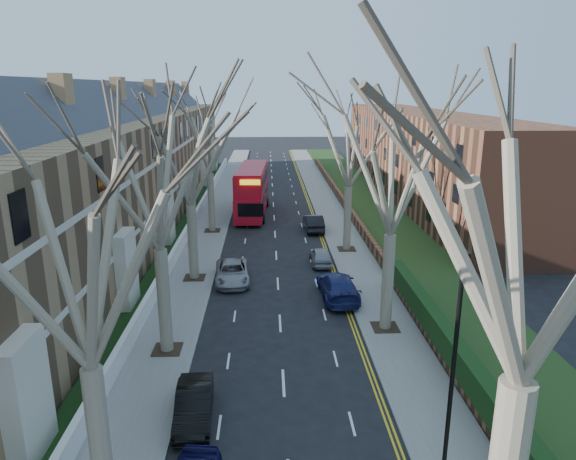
{
  "coord_description": "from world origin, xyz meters",
  "views": [
    {
      "loc": [
        -0.6,
        -17.22,
        12.75
      ],
      "look_at": [
        0.84,
        18.9,
        2.65
      ],
      "focal_mm": 32.0,
      "sensor_mm": 36.0,
      "label": 1
    }
  ],
  "objects": [
    {
      "name": "pavement_right",
      "position": [
        6.0,
        39.0,
        0.06
      ],
      "size": [
        3.0,
        102.0,
        0.12
      ],
      "primitive_type": "cube",
      "color": "slate",
      "rests_on": "ground"
    },
    {
      "name": "wall_hedge_right",
      "position": [
        7.7,
        2.0,
        1.12
      ],
      "size": [
        0.7,
        24.0,
        1.8
      ],
      "color": "brown",
      "rests_on": "ground"
    },
    {
      "name": "ground",
      "position": [
        0.0,
        0.0,
        0.0
      ],
      "size": [
        240.0,
        240.0,
        0.0
      ],
      "primitive_type": "plane",
      "color": "black",
      "rests_on": "ground"
    },
    {
      "name": "tree_right_near",
      "position": [
        5.7,
        -6.0,
        9.86
      ],
      "size": [
        10.85,
        10.85,
        15.2
      ],
      "color": "#746553",
      "rests_on": "ground"
    },
    {
      "name": "car_left_far",
      "position": [
        -3.07,
        15.48,
        0.67
      ],
      "size": [
        2.59,
        4.98,
        1.34
      ],
      "primitive_type": "imported",
      "rotation": [
        0.0,
        0.0,
        0.08
      ],
      "color": "gray",
      "rests_on": "ground"
    },
    {
      "name": "front_wall_left",
      "position": [
        -7.65,
        31.0,
        0.62
      ],
      "size": [
        0.3,
        78.0,
        1.0
      ],
      "color": "white",
      "rests_on": "ground"
    },
    {
      "name": "double_decker_bus",
      "position": [
        -2.21,
        34.53,
        2.39
      ],
      "size": [
        3.38,
        11.74,
        4.83
      ],
      "rotation": [
        0.0,
        0.0,
        3.09
      ],
      "color": "#AB0C1A",
      "rests_on": "ground"
    },
    {
      "name": "lamp_post",
      "position": [
        5.0,
        -3.5,
        4.57
      ],
      "size": [
        0.18,
        0.5,
        8.11
      ],
      "color": "black",
      "rests_on": "ground"
    },
    {
      "name": "tree_left_far",
      "position": [
        -5.7,
        16.0,
        9.24
      ],
      "size": [
        10.15,
        10.15,
        14.22
      ],
      "color": "#746553",
      "rests_on": "ground"
    },
    {
      "name": "grass_verge_right",
      "position": [
        10.5,
        39.0,
        0.15
      ],
      "size": [
        6.0,
        102.0,
        0.06
      ],
      "color": "#213C15",
      "rests_on": "ground"
    },
    {
      "name": "tree_left_dist",
      "position": [
        -5.7,
        28.0,
        9.56
      ],
      "size": [
        10.5,
        10.5,
        14.71
      ],
      "color": "#746553",
      "rests_on": "ground"
    },
    {
      "name": "pavement_left",
      "position": [
        -6.0,
        39.0,
        0.06
      ],
      "size": [
        3.0,
        102.0,
        0.12
      ],
      "primitive_type": "cube",
      "color": "slate",
      "rests_on": "ground"
    },
    {
      "name": "tree_right_far",
      "position": [
        5.7,
        22.0,
        9.24
      ],
      "size": [
        10.15,
        10.15,
        14.22
      ],
      "color": "#746553",
      "rests_on": "ground"
    },
    {
      "name": "tree_left_near",
      "position": [
        -5.7,
        -4.0,
        8.93
      ],
      "size": [
        9.8,
        9.8,
        13.73
      ],
      "color": "#746553",
      "rests_on": "ground"
    },
    {
      "name": "car_left_mid",
      "position": [
        -3.61,
        0.54,
        0.65
      ],
      "size": [
        1.63,
        4.05,
        1.31
      ],
      "primitive_type": "imported",
      "rotation": [
        0.0,
        0.0,
        0.06
      ],
      "color": "black",
      "rests_on": "ground"
    },
    {
      "name": "tree_right_mid",
      "position": [
        5.7,
        8.0,
        9.56
      ],
      "size": [
        10.5,
        10.5,
        14.71
      ],
      "color": "#746553",
      "rests_on": "ground"
    },
    {
      "name": "tree_left_mid",
      "position": [
        -5.7,
        6.0,
        9.56
      ],
      "size": [
        10.5,
        10.5,
        14.71
      ],
      "color": "#746553",
      "rests_on": "ground"
    },
    {
      "name": "car_right_far",
      "position": [
        3.56,
        28.1,
        0.74
      ],
      "size": [
        1.71,
        4.54,
        1.48
      ],
      "primitive_type": "imported",
      "rotation": [
        0.0,
        0.0,
        3.17
      ],
      "color": "black",
      "rests_on": "ground"
    },
    {
      "name": "terrace_left",
      "position": [
        -13.65,
        31.0,
        5.53
      ],
      "size": [
        9.7,
        78.0,
        13.6
      ],
      "color": "#906D49",
      "rests_on": "ground"
    },
    {
      "name": "car_right_mid",
      "position": [
        3.28,
        18.86,
        0.64
      ],
      "size": [
        1.55,
        3.75,
        1.27
      ],
      "primitive_type": "imported",
      "rotation": [
        0.0,
        0.0,
        3.15
      ],
      "color": "gray",
      "rests_on": "ground"
    },
    {
      "name": "flats_right",
      "position": [
        17.46,
        43.0,
        4.98
      ],
      "size": [
        13.97,
        54.0,
        10.0
      ],
      "color": "brown",
      "rests_on": "ground"
    },
    {
      "name": "car_right_near",
      "position": [
        3.7,
        12.45,
        0.77
      ],
      "size": [
        2.36,
        5.41,
        1.55
      ],
      "primitive_type": "imported",
      "rotation": [
        0.0,
        0.0,
        3.18
      ],
      "color": "navy",
      "rests_on": "ground"
    }
  ]
}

